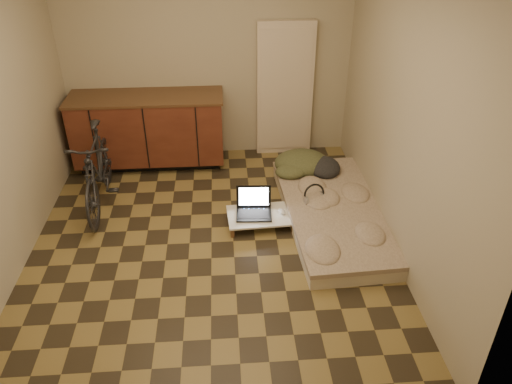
{
  "coord_description": "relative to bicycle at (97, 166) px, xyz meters",
  "views": [
    {
      "loc": [
        0.16,
        -3.99,
        3.06
      ],
      "look_at": [
        0.45,
        0.04,
        0.55
      ],
      "focal_mm": 35.0,
      "sensor_mm": 36.0,
      "label": 1
    }
  ],
  "objects": [
    {
      "name": "room_shell",
      "position": [
        1.2,
        -0.79,
        0.81
      ],
      "size": [
        3.5,
        4.0,
        2.6
      ],
      "color": "olive",
      "rests_on": "ground"
    },
    {
      "name": "cabinets",
      "position": [
        0.45,
        0.92,
        -0.02
      ],
      "size": [
        1.84,
        0.62,
        0.91
      ],
      "color": "black",
      "rests_on": "ground"
    },
    {
      "name": "appliance_panel",
      "position": [
        2.15,
        1.15,
        0.36
      ],
      "size": [
        0.7,
        0.1,
        1.7
      ],
      "primitive_type": "cube",
      "color": "beige",
      "rests_on": "ground"
    },
    {
      "name": "bicycle",
      "position": [
        0.0,
        0.0,
        0.0
      ],
      "size": [
        0.51,
        1.54,
        0.98
      ],
      "primitive_type": "imported",
      "rotation": [
        0.0,
        0.0,
        0.04
      ],
      "color": "black",
      "rests_on": "ground"
    },
    {
      "name": "futon",
      "position": [
        2.5,
        -0.49,
        -0.4
      ],
      "size": [
        1.1,
        2.13,
        0.18
      ],
      "rotation": [
        0.0,
        0.0,
        0.05
      ],
      "color": "beige",
      "rests_on": "ground"
    },
    {
      "name": "clothing_pile",
      "position": [
        2.34,
        0.34,
        -0.18
      ],
      "size": [
        0.71,
        0.6,
        0.27
      ],
      "primitive_type": null,
      "rotation": [
        0.0,
        0.0,
        0.05
      ],
      "color": "#3F4427",
      "rests_on": "futon"
    },
    {
      "name": "headphones",
      "position": [
        2.29,
        -0.36,
        -0.23
      ],
      "size": [
        0.31,
        0.29,
        0.17
      ],
      "primitive_type": null,
      "rotation": [
        0.0,
        0.0,
        0.26
      ],
      "color": "black",
      "rests_on": "futon"
    },
    {
      "name": "lap_desk",
      "position": [
        1.71,
        -0.5,
        -0.39
      ],
      "size": [
        0.71,
        0.48,
        0.11
      ],
      "rotation": [
        0.0,
        0.0,
        0.06
      ],
      "color": "brown",
      "rests_on": "ground"
    },
    {
      "name": "laptop",
      "position": [
        1.65,
        -0.45,
        -0.33
      ],
      "size": [
        0.38,
        0.34,
        0.25
      ],
      "rotation": [
        0.0,
        0.0,
        -0.05
      ],
      "color": "black",
      "rests_on": "lap_desk"
    },
    {
      "name": "mouse",
      "position": [
        1.94,
        -0.48,
        -0.36
      ],
      "size": [
        0.1,
        0.12,
        0.04
      ],
      "primitive_type": "ellipsoid",
      "rotation": [
        0.0,
        0.0,
        0.35
      ],
      "color": "silver",
      "rests_on": "lap_desk"
    }
  ]
}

